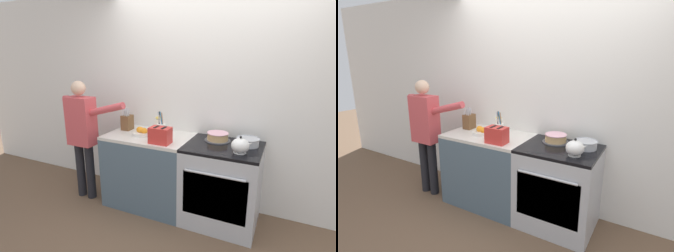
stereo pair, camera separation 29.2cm
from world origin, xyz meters
TOP-DOWN VIEW (x-y plane):
  - ground_plane at (0.00, 0.00)m, footprint 16.00×16.00m
  - wall_back at (0.00, 0.67)m, footprint 8.00×0.04m
  - counter_cabinet at (-0.64, 0.33)m, footprint 1.00×0.65m
  - stove_range at (0.25, 0.32)m, footprint 0.79×0.69m
  - layer_cake at (0.15, 0.47)m, footprint 0.29×0.29m
  - tea_kettle at (0.44, 0.19)m, footprint 0.21×0.17m
  - mixing_bowl at (0.48, 0.44)m, footprint 0.24×0.24m
  - knife_block at (-1.01, 0.42)m, footprint 0.11×0.14m
  - utensil_crock at (-0.47, 0.31)m, footprint 0.10×0.10m
  - fruit_bowl at (-0.72, 0.28)m, footprint 0.20×0.20m
  - toaster at (-0.39, 0.12)m, footprint 0.24×0.15m
  - milk_carton at (-0.59, 0.48)m, footprint 0.07×0.07m
  - person_baker at (-1.46, 0.11)m, footprint 0.89×0.20m

SIDE VIEW (x-z plane):
  - ground_plane at x=0.00m, z-range 0.00..0.00m
  - counter_cabinet at x=-0.64m, z-range 0.00..0.89m
  - stove_range at x=0.25m, z-range 0.00..0.89m
  - person_baker at x=-1.46m, z-range 0.14..1.65m
  - fruit_bowl at x=-0.72m, z-range 0.87..0.98m
  - mixing_bowl at x=0.48m, z-range 0.89..0.97m
  - layer_cake at x=0.15m, z-range 0.88..0.98m
  - tea_kettle at x=0.44m, z-range 0.87..1.05m
  - utensil_crock at x=-0.47m, z-range 0.82..1.13m
  - toaster at x=-0.39m, z-range 0.89..1.06m
  - knife_block at x=-1.01m, z-range 0.84..1.13m
  - milk_carton at x=-0.59m, z-range 0.88..1.09m
  - wall_back at x=0.00m, z-range 0.00..2.60m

